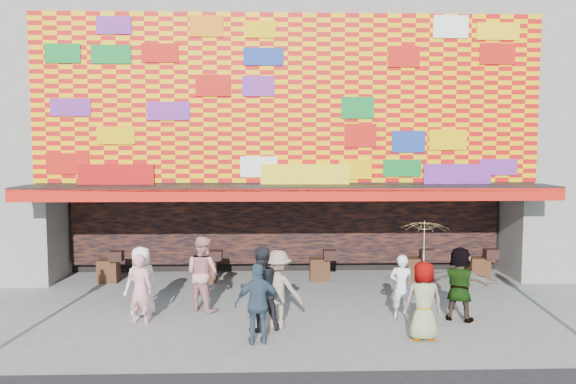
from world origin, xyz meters
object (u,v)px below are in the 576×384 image
object	(u,v)px
ped_c	(260,289)
ped_i	(203,273)
ped_h	(402,287)
ped_b	(140,289)
ped_f	(460,284)
ped_e	(258,304)
ped_a	(141,281)
parasol	(425,241)
ped_d	(278,289)
ped_g	(424,301)

from	to	relation	value
ped_c	ped_i	xyz separation A→B (m)	(-1.49, 1.60, -0.00)
ped_h	ped_b	bearing A→B (deg)	19.63
ped_c	ped_f	xyz separation A→B (m)	(4.76, 0.57, -0.06)
ped_f	ped_i	world-z (taller)	ped_i
ped_e	ped_h	world-z (taller)	ped_e
ped_a	ped_c	distance (m)	3.15
ped_b	parasol	world-z (taller)	parasol
ped_b	ped_d	xyz separation A→B (m)	(3.25, -0.44, 0.07)
ped_h	ped_i	xyz separation A→B (m)	(-4.88, 0.90, 0.16)
ped_h	ped_i	bearing A→B (deg)	8.21
ped_a	ped_b	size ratio (longest dim) A/B	1.04
ped_a	ped_i	size ratio (longest dim) A/B	0.91
ped_g	ped_i	size ratio (longest dim) A/B	0.90
ped_e	ped_g	bearing A→B (deg)	174.71
ped_a	ped_h	size ratio (longest dim) A/B	1.09
ped_a	ped_c	world-z (taller)	ped_c
ped_f	ped_i	bearing A→B (deg)	18.10
ped_e	ped_h	size ratio (longest dim) A/B	1.09
ped_b	ped_f	xyz separation A→B (m)	(7.60, -0.02, 0.07)
ped_b	ped_f	distance (m)	7.60
ped_a	ped_d	size ratio (longest dim) A/B	0.96
ped_i	ped_c	bearing A→B (deg)	168.57
ped_d	ped_f	distance (m)	4.37
ped_a	ped_e	bearing A→B (deg)	105.22
ped_b	ped_e	xyz separation A→B (m)	(2.82, -1.48, 0.03)
ped_e	ped_i	xyz separation A→B (m)	(-1.47, 2.48, 0.09)
ped_a	parasol	world-z (taller)	parasol
ped_a	ped_e	world-z (taller)	same
ped_a	ped_b	world-z (taller)	ped_a
ped_f	parasol	bearing A→B (deg)	74.31
ped_b	ped_c	distance (m)	2.91
ped_a	ped_f	distance (m)	7.71
parasol	ped_e	bearing A→B (deg)	-177.73
ped_f	ped_b	bearing A→B (deg)	27.26
ped_a	ped_d	bearing A→B (deg)	123.59
ped_e	ped_f	xyz separation A→B (m)	(4.78, 1.46, 0.03)
ped_e	ped_f	size ratio (longest dim) A/B	0.96
ped_a	ped_d	world-z (taller)	ped_d
ped_b	ped_h	distance (m)	6.23
ped_d	parasol	size ratio (longest dim) A/B	0.97
ped_d	ped_e	world-z (taller)	ped_d
ped_d	ped_h	distance (m)	3.03
ped_g	ped_i	bearing A→B (deg)	-30.35
ped_c	parasol	bearing A→B (deg)	149.32
ped_b	ped_g	size ratio (longest dim) A/B	0.97
ped_g	parasol	distance (m)	1.29
ped_e	ped_i	bearing A→B (deg)	-66.91
ped_c	ped_d	bearing A→B (deg)	-177.77
parasol	ped_a	bearing A→B (deg)	163.64
ped_b	ped_h	world-z (taller)	ped_b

